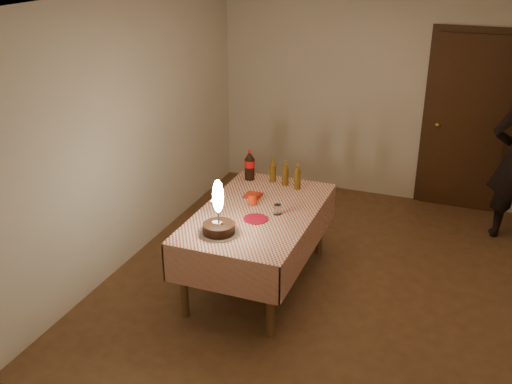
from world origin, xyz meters
TOP-DOWN VIEW (x-y plane):
  - ground at (0.00, 0.00)m, footprint 4.00×4.50m
  - room_shell at (0.03, 0.08)m, footprint 4.04×4.54m
  - dining_table at (-0.63, -0.25)m, footprint 1.02×1.72m
  - birthday_cake at (-0.78, -0.77)m, footprint 0.34×0.34m
  - red_plate at (-0.58, -0.42)m, footprint 0.22×0.22m
  - red_cup at (-0.72, -0.14)m, footprint 0.08×0.08m
  - clear_cup at (-0.44, -0.25)m, footprint 0.07×0.07m
  - napkin_stack at (-0.79, 0.04)m, footprint 0.15×0.15m
  - cola_bottle at (-0.98, 0.43)m, footprint 0.10×0.10m
  - amber_bottle_left at (-0.74, 0.46)m, footprint 0.06×0.06m
  - amber_bottle_right at (-0.45, 0.37)m, footprint 0.06×0.06m
  - amber_bottle_mid at (-0.59, 0.42)m, footprint 0.06×0.06m

SIDE VIEW (x-z plane):
  - ground at x=0.00m, z-range -0.01..0.01m
  - dining_table at x=-0.63m, z-range 0.27..1.01m
  - red_plate at x=-0.58m, z-range 0.74..0.75m
  - napkin_stack at x=-0.79m, z-range 0.74..0.76m
  - clear_cup at x=-0.44m, z-range 0.74..0.83m
  - red_cup at x=-0.72m, z-range 0.74..0.84m
  - amber_bottle_left at x=-0.74m, z-range 0.73..0.99m
  - amber_bottle_right at x=-0.45m, z-range 0.73..0.99m
  - amber_bottle_mid at x=-0.59m, z-range 0.73..0.99m
  - birthday_cake at x=-0.78m, z-range 0.62..1.10m
  - cola_bottle at x=-0.98m, z-range 0.74..1.05m
  - room_shell at x=0.03m, z-range 0.34..2.96m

